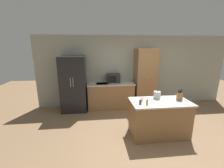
{
  "coord_description": "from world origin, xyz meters",
  "views": [
    {
      "loc": [
        -1.46,
        -3.17,
        2.22
      ],
      "look_at": [
        -0.96,
        1.4,
        1.05
      ],
      "focal_mm": 24.0,
      "sensor_mm": 36.0,
      "label": 1
    }
  ],
  "objects_px": {
    "microwave": "(113,78)",
    "spice_bottle_tall_dark": "(140,102)",
    "knife_block": "(180,96)",
    "spice_bottle_amber_oil": "(142,99)",
    "refrigerator": "(74,84)",
    "spice_bottle_short_red": "(147,102)",
    "kettle": "(157,95)",
    "pantry_cabinet": "(145,79)"
  },
  "relations": [
    {
      "from": "spice_bottle_amber_oil",
      "to": "knife_block",
      "type": "bearing_deg",
      "value": -4.27
    },
    {
      "from": "spice_bottle_tall_dark",
      "to": "kettle",
      "type": "relative_size",
      "value": 0.54
    },
    {
      "from": "refrigerator",
      "to": "kettle",
      "type": "xyz_separation_m",
      "value": [
        2.32,
        -1.6,
        0.05
      ]
    },
    {
      "from": "spice_bottle_short_red",
      "to": "spice_bottle_amber_oil",
      "type": "height_order",
      "value": "spice_bottle_short_red"
    },
    {
      "from": "refrigerator",
      "to": "spice_bottle_tall_dark",
      "type": "relative_size",
      "value": 16.78
    },
    {
      "from": "microwave",
      "to": "knife_block",
      "type": "xyz_separation_m",
      "value": [
        1.42,
        -1.99,
        -0.07
      ]
    },
    {
      "from": "spice_bottle_tall_dark",
      "to": "microwave",
      "type": "bearing_deg",
      "value": 100.3
    },
    {
      "from": "microwave",
      "to": "kettle",
      "type": "relative_size",
      "value": 2.32
    },
    {
      "from": "refrigerator",
      "to": "microwave",
      "type": "xyz_separation_m",
      "value": [
        1.39,
        0.18,
        0.14
      ]
    },
    {
      "from": "microwave",
      "to": "kettle",
      "type": "distance_m",
      "value": 2.01
    },
    {
      "from": "refrigerator",
      "to": "spice_bottle_short_red",
      "type": "xyz_separation_m",
      "value": [
        1.92,
        -1.99,
        0.01
      ]
    },
    {
      "from": "microwave",
      "to": "spice_bottle_tall_dark",
      "type": "distance_m",
      "value": 2.17
    },
    {
      "from": "microwave",
      "to": "spice_bottle_tall_dark",
      "type": "height_order",
      "value": "microwave"
    },
    {
      "from": "refrigerator",
      "to": "spice_bottle_amber_oil",
      "type": "distance_m",
      "value": 2.56
    },
    {
      "from": "microwave",
      "to": "spice_bottle_amber_oil",
      "type": "relative_size",
      "value": 5.56
    },
    {
      "from": "microwave",
      "to": "spice_bottle_amber_oil",
      "type": "height_order",
      "value": "microwave"
    },
    {
      "from": "refrigerator",
      "to": "microwave",
      "type": "relative_size",
      "value": 3.93
    },
    {
      "from": "spice_bottle_tall_dark",
      "to": "pantry_cabinet",
      "type": "bearing_deg",
      "value": 69.09
    },
    {
      "from": "refrigerator",
      "to": "spice_bottle_short_red",
      "type": "relative_size",
      "value": 15.95
    },
    {
      "from": "knife_block",
      "to": "spice_bottle_short_red",
      "type": "bearing_deg",
      "value": -168.55
    },
    {
      "from": "microwave",
      "to": "spice_bottle_short_red",
      "type": "relative_size",
      "value": 4.06
    },
    {
      "from": "spice_bottle_short_red",
      "to": "refrigerator",
      "type": "bearing_deg",
      "value": 134.03
    },
    {
      "from": "pantry_cabinet",
      "to": "kettle",
      "type": "height_order",
      "value": "pantry_cabinet"
    },
    {
      "from": "pantry_cabinet",
      "to": "microwave",
      "type": "relative_size",
      "value": 4.43
    },
    {
      "from": "kettle",
      "to": "refrigerator",
      "type": "bearing_deg",
      "value": 145.35
    },
    {
      "from": "pantry_cabinet",
      "to": "kettle",
      "type": "bearing_deg",
      "value": -97.65
    },
    {
      "from": "pantry_cabinet",
      "to": "microwave",
      "type": "bearing_deg",
      "value": 173.67
    },
    {
      "from": "knife_block",
      "to": "spice_bottle_amber_oil",
      "type": "height_order",
      "value": "knife_block"
    },
    {
      "from": "refrigerator",
      "to": "spice_bottle_amber_oil",
      "type": "bearing_deg",
      "value": -42.75
    },
    {
      "from": "spice_bottle_short_red",
      "to": "kettle",
      "type": "distance_m",
      "value": 0.55
    },
    {
      "from": "microwave",
      "to": "spice_bottle_amber_oil",
      "type": "distance_m",
      "value": 1.99
    },
    {
      "from": "refrigerator",
      "to": "spice_bottle_tall_dark",
      "type": "xyz_separation_m",
      "value": [
        1.78,
        -1.95,
        0.01
      ]
    },
    {
      "from": "pantry_cabinet",
      "to": "microwave",
      "type": "distance_m",
      "value": 1.16
    },
    {
      "from": "microwave",
      "to": "spice_bottle_tall_dark",
      "type": "relative_size",
      "value": 4.27
    },
    {
      "from": "kettle",
      "to": "microwave",
      "type": "bearing_deg",
      "value": 117.48
    },
    {
      "from": "spice_bottle_tall_dark",
      "to": "spice_bottle_amber_oil",
      "type": "xyz_separation_m",
      "value": [
        0.11,
        0.21,
        -0.01
      ]
    },
    {
      "from": "pantry_cabinet",
      "to": "spice_bottle_tall_dark",
      "type": "xyz_separation_m",
      "value": [
        -0.76,
        -2.0,
        -0.11
      ]
    },
    {
      "from": "knife_block",
      "to": "spice_bottle_short_red",
      "type": "distance_m",
      "value": 0.91
    },
    {
      "from": "spice_bottle_short_red",
      "to": "spice_bottle_amber_oil",
      "type": "bearing_deg",
      "value": 99.3
    },
    {
      "from": "knife_block",
      "to": "kettle",
      "type": "relative_size",
      "value": 1.45
    },
    {
      "from": "knife_block",
      "to": "spice_bottle_tall_dark",
      "type": "distance_m",
      "value": 1.04
    },
    {
      "from": "spice_bottle_tall_dark",
      "to": "spice_bottle_short_red",
      "type": "relative_size",
      "value": 0.95
    }
  ]
}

